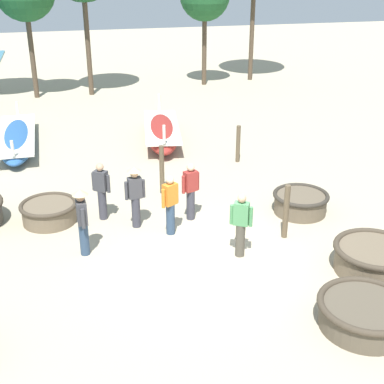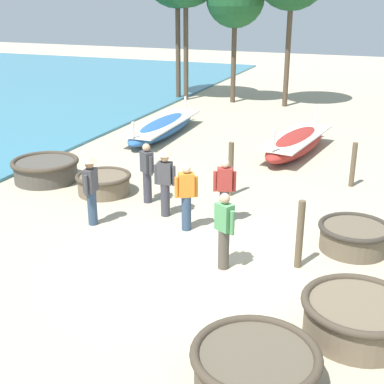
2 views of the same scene
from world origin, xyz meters
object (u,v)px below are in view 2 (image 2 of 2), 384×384
Objects in this scene: mooring_post_inland at (300,234)px; mooring_post_mid_beach at (231,169)px; fisherman_standing_left at (147,171)px; coracle_far_left at (104,183)px; coracle_tilted at (358,316)px; long_boat_ochre_hull at (162,127)px; fisherman_standing_right at (224,190)px; fisherman_by_coracle at (224,229)px; coracle_beside_post at (354,236)px; long_boat_white_hull at (296,143)px; fisherman_with_hat at (165,178)px; coracle_front_left at (46,169)px; fisherman_crouching at (186,195)px; fisherman_hauling at (91,186)px; mooring_post_shoreline at (353,165)px; coracle_upturned at (255,366)px.

mooring_post_mid_beach is at bearing 126.49° from mooring_post_inland.
coracle_far_left is at bearing 173.85° from fisherman_standing_left.
mooring_post_inland is 0.96× the size of mooring_post_mid_beach.
long_boat_ochre_hull is (-8.15, 10.45, -0.04)m from coracle_tilted.
fisherman_standing_left and fisherman_standing_right have the same top height.
long_boat_ochre_hull is 3.45× the size of fisherman_by_coracle.
long_boat_white_hull is (-2.57, 6.72, 0.06)m from coracle_beside_post.
fisherman_standing_right reaches higher than coracle_far_left.
fisherman_with_hat is 1.06× the size of fisherman_standing_right.
fisherman_by_coracle is (2.94, -2.64, 0.00)m from fisherman_standing_left.
long_boat_white_hull is at bearing 41.30° from coracle_front_left.
coracle_far_left is 3.43m from mooring_post_mid_beach.
fisherman_with_hat is (3.34, -7.13, 0.65)m from long_boat_ochre_hull.
coracle_far_left is 0.95× the size of fisherman_standing_left.
long_boat_white_hull is at bearing 86.35° from fisherman_standing_right.
fisherman_crouching and fisherman_by_coracle have the same top height.
coracle_far_left is at bearing 149.46° from coracle_tilted.
coracle_far_left is (-6.62, 1.03, -0.01)m from coracle_beside_post.
coracle_tilted is 2.34m from mooring_post_inland.
fisherman_crouching is (-1.08, -7.07, 0.47)m from long_boat_white_hull.
mooring_post_mid_beach is at bearing -100.33° from long_boat_white_hull.
fisherman_standing_right is 3.07m from fisherman_hauling.
long_boat_ochre_hull is at bearing 118.16° from fisherman_crouching.
long_boat_ochre_hull is 1.15× the size of long_boat_white_hull.
coracle_front_left is 8.70m from mooring_post_shoreline.
fisherman_standing_left is (3.48, -0.45, 0.49)m from coracle_front_left.
fisherman_standing_right reaches higher than coracle_beside_post.
fisherman_standing_left is (2.55, -6.48, 0.53)m from long_boat_ochre_hull.
fisherman_standing_right is (-2.15, 5.12, 0.53)m from coracle_upturned.
coracle_beside_post is (0.83, 4.79, 0.00)m from coracle_upturned.
coracle_front_left is 0.36× the size of long_boat_ochre_hull.
coracle_beside_post is at bearing 8.52° from fisherman_hauling.
fisherman_hauling reaches higher than coracle_upturned.
fisherman_standing_right is (2.26, -0.55, 0.00)m from fisherman_standing_left.
coracle_upturned is 7.42m from mooring_post_mid_beach.
mooring_post_mid_beach is at bearing 125.70° from coracle_tilted.
long_boat_ochre_hull is 3.24× the size of fisherman_with_hat.
coracle_upturned is 1.29× the size of mooring_post_inland.
mooring_post_mid_beach is (5.31, 0.82, 0.38)m from coracle_front_left.
fisherman_crouching is 1.12× the size of mooring_post_inland.
fisherman_standing_right is at bearing 22.95° from fisherman_hauling.
mooring_post_shoreline is (6.16, 3.05, 0.33)m from coracle_far_left.
coracle_tilted is at bearing -35.35° from fisherman_standing_left.
long_boat_white_hull is 6.44m from fisherman_standing_left.
mooring_post_mid_beach is at bearing 105.83° from fisherman_by_coracle.
coracle_front_left is 1.22× the size of fisherman_crouching.
fisherman_standing_left is (-5.60, 3.97, 0.49)m from coracle_tilted.
mooring_post_shoreline is at bearing 96.46° from coracle_beside_post.
fisherman_crouching is (-0.68, -0.68, 0.00)m from fisherman_standing_right.
coracle_far_left is 1.19× the size of mooring_post_shoreline.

